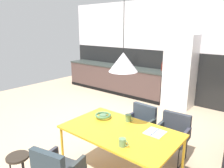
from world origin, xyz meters
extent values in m
plane|color=tan|center=(0.00, 0.00, 0.00)|extent=(8.59, 8.59, 0.00)
cube|color=black|center=(0.00, 2.94, 0.72)|extent=(6.61, 0.12, 1.44)
cube|color=silver|center=(0.00, 2.94, 2.17)|extent=(6.61, 0.12, 1.44)
cube|color=#4B3834|center=(-1.32, 2.58, 0.42)|extent=(3.66, 0.60, 0.85)
cube|color=#2F3632|center=(-1.32, 2.58, 0.87)|extent=(3.69, 0.63, 0.04)
cube|color=black|center=(-1.32, 2.27, 0.05)|extent=(3.66, 0.01, 0.10)
cube|color=silver|center=(0.89, 2.58, 0.97)|extent=(0.73, 0.60, 1.93)
cube|color=gold|center=(1.39, -0.73, 0.72)|extent=(1.57, 0.93, 0.03)
cylinder|color=gold|center=(0.64, -0.31, 0.35)|extent=(0.04, 0.04, 0.71)
cylinder|color=gold|center=(2.13, -0.31, 0.35)|extent=(0.04, 0.04, 0.71)
cylinder|color=gold|center=(0.64, -1.15, 0.35)|extent=(0.04, 0.04, 0.71)
cube|color=#31383E|center=(1.18, 0.05, 0.41)|extent=(0.51, 0.49, 0.06)
cube|color=#303943|center=(1.20, 0.25, 0.61)|extent=(0.46, 0.11, 0.33)
cube|color=#333C3A|center=(1.40, 0.04, 0.51)|extent=(0.07, 0.42, 0.14)
cube|color=#313542|center=(0.97, 0.07, 0.51)|extent=(0.07, 0.42, 0.14)
cylinder|color=black|center=(1.37, -0.15, 0.19)|extent=(0.02, 0.02, 0.38)
cylinder|color=black|center=(0.97, -0.12, 0.19)|extent=(0.02, 0.02, 0.38)
cylinder|color=black|center=(1.40, 0.23, 0.19)|extent=(0.02, 0.02, 0.38)
cylinder|color=black|center=(1.00, 0.26, 0.19)|extent=(0.02, 0.02, 0.38)
cylinder|color=black|center=(1.38, 0.04, 0.01)|extent=(0.04, 0.41, 0.02)
cylinder|color=black|center=(0.99, 0.07, 0.01)|extent=(0.04, 0.41, 0.02)
cube|color=#2D3940|center=(1.10, -1.70, 0.59)|extent=(0.46, 0.17, 0.34)
cube|color=#35353D|center=(0.84, -1.56, 0.49)|extent=(0.14, 0.42, 0.14)
cube|color=#31383E|center=(1.78, 0.11, 0.40)|extent=(0.50, 0.48, 0.06)
cube|color=#30353C|center=(1.77, 0.31, 0.59)|extent=(0.46, 0.10, 0.32)
cube|color=#343541|center=(2.00, 0.12, 0.50)|extent=(0.07, 0.42, 0.14)
cube|color=#32393C|center=(1.56, 0.10, 0.50)|extent=(0.07, 0.42, 0.14)
cylinder|color=black|center=(1.99, -0.07, 0.18)|extent=(0.02, 0.02, 0.37)
cylinder|color=black|center=(1.59, -0.09, 0.18)|extent=(0.02, 0.02, 0.37)
cylinder|color=black|center=(1.97, 0.31, 0.18)|extent=(0.02, 0.02, 0.37)
cylinder|color=black|center=(1.57, 0.29, 0.18)|extent=(0.02, 0.02, 0.37)
cylinder|color=black|center=(1.98, 0.12, 0.01)|extent=(0.04, 0.41, 0.02)
cylinder|color=black|center=(1.58, 0.10, 0.01)|extent=(0.04, 0.41, 0.02)
cylinder|color=#4C704C|center=(0.94, -0.58, 0.77)|extent=(0.12, 0.12, 0.06)
torus|color=#477548|center=(0.94, -0.58, 0.79)|extent=(0.25, 0.25, 0.04)
cube|color=white|center=(1.74, -0.51, 0.74)|extent=(0.12, 0.24, 0.01)
cube|color=white|center=(1.86, -0.51, 0.74)|extent=(0.12, 0.24, 0.01)
cube|color=#334C8C|center=(1.80, -0.51, 0.75)|extent=(0.01, 0.24, 0.00)
cylinder|color=#5B8456|center=(1.31, -0.43, 0.79)|extent=(0.09, 0.09, 0.11)
torus|color=#5B8456|center=(1.37, -0.43, 0.80)|extent=(0.07, 0.01, 0.07)
cylinder|color=#5B8456|center=(1.65, -1.04, 0.79)|extent=(0.08, 0.08, 0.10)
torus|color=#5B8456|center=(1.71, -1.04, 0.79)|extent=(0.07, 0.01, 0.07)
cylinder|color=black|center=(-1.07, 2.67, 0.95)|extent=(0.22, 0.22, 0.12)
cylinder|color=gray|center=(-1.07, 2.67, 1.01)|extent=(0.23, 0.23, 0.01)
sphere|color=black|center=(-1.07, 2.67, 1.03)|extent=(0.02, 0.02, 0.02)
cylinder|color=maroon|center=(-1.00, 2.45, 0.99)|extent=(0.07, 0.07, 0.20)
cylinder|color=maroon|center=(-1.00, 2.45, 1.13)|extent=(0.03, 0.03, 0.08)
cylinder|color=tan|center=(-0.88, 2.47, 1.01)|extent=(0.06, 0.06, 0.25)
cylinder|color=tan|center=(-0.88, 2.47, 1.18)|extent=(0.03, 0.03, 0.09)
cylinder|color=maroon|center=(0.29, 2.75, 0.99)|extent=(0.06, 0.06, 0.20)
cylinder|color=maroon|center=(0.29, 2.75, 1.12)|extent=(0.03, 0.03, 0.06)
cylinder|color=#2D261E|center=(0.50, -1.75, 0.48)|extent=(0.29, 0.29, 0.03)
cylinder|color=black|center=(0.45, -1.66, 0.23)|extent=(0.02, 0.02, 0.46)
cylinder|color=black|center=(1.39, -0.68, 2.31)|extent=(0.01, 0.01, 1.05)
cone|color=silver|center=(1.39, -0.68, 1.67)|extent=(0.37, 0.37, 0.25)
camera|label=1|loc=(2.96, -2.85, 2.09)|focal=34.01mm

